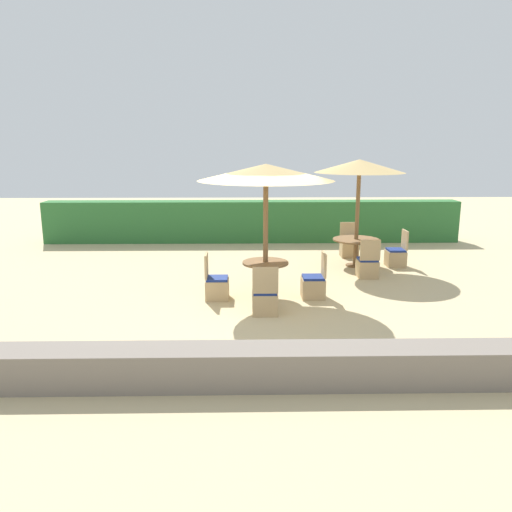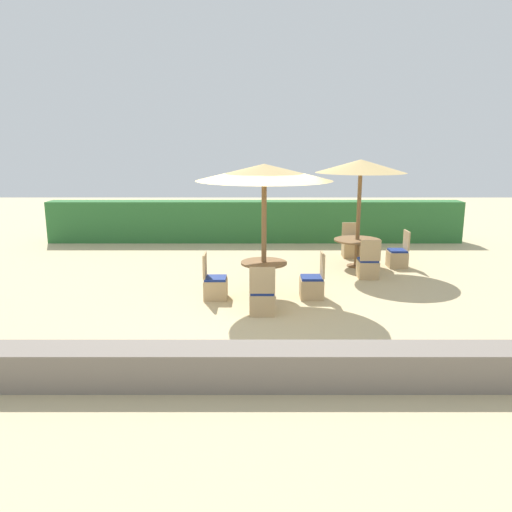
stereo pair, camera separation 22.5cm
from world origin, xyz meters
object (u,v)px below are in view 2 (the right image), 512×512
(patio_chair_back_right_north, at_px, (353,248))
(patio_chair_back_right_south, at_px, (370,267))
(parasol_center, at_px, (266,173))
(patio_chair_center_west, at_px, (217,286))
(round_table_center, at_px, (266,271))
(patio_chair_center_east, at_px, (314,285))
(patio_chair_center_south, at_px, (264,300))
(patio_chair_back_right_east, at_px, (400,257))
(round_table_back_right, at_px, (359,245))
(parasol_back_right, at_px, (363,167))

(patio_chair_back_right_north, relative_size, patio_chair_back_right_south, 1.00)
(parasol_center, distance_m, patio_chair_center_west, 2.45)
(round_table_center, relative_size, patio_chair_center_east, 0.99)
(patio_chair_center_south, bearing_deg, patio_chair_center_west, 135.41)
(patio_chair_center_west, height_order, patio_chair_back_right_east, same)
(patio_chair_center_west, bearing_deg, patio_chair_back_right_east, 120.96)
(patio_chair_center_south, distance_m, round_table_back_right, 4.39)
(parasol_back_right, relative_size, patio_chair_back_right_south, 2.89)
(parasol_center, relative_size, patio_chair_back_right_east, 2.88)
(patio_chair_back_right_north, bearing_deg, patio_chair_center_south, 62.08)
(patio_chair_center_west, distance_m, patio_chair_back_right_east, 5.16)
(parasol_back_right, relative_size, round_table_back_right, 2.29)
(parasol_center, xyz_separation_m, parasol_back_right, (2.40, 2.66, -0.00))
(patio_chair_center_east, height_order, patio_chair_center_south, same)
(parasol_center, height_order, patio_chair_back_right_south, parasol_center)
(patio_chair_center_west, height_order, parasol_back_right, parasol_back_right)
(parasol_center, distance_m, patio_chair_back_right_south, 3.66)
(parasol_back_right, bearing_deg, patio_chair_center_west, -141.41)
(patio_chair_center_south, height_order, parasol_back_right, parasol_back_right)
(round_table_center, height_order, parasol_back_right, parasol_back_right)
(patio_chair_center_west, height_order, patio_chair_back_right_north, same)
(parasol_center, relative_size, patio_chair_center_south, 2.88)
(patio_chair_center_east, distance_m, patio_chair_back_right_east, 3.58)
(patio_chair_center_south, height_order, patio_chair_back_right_east, same)
(round_table_center, distance_m, patio_chair_center_south, 1.02)
(round_table_center, height_order, patio_chair_center_west, patio_chair_center_west)
(patio_chair_center_south, distance_m, patio_chair_back_right_east, 4.99)
(round_table_back_right, bearing_deg, patio_chair_back_right_north, 86.99)
(patio_chair_center_east, xyz_separation_m, patio_chair_center_south, (-1.03, -0.97, 0.00))
(round_table_back_right, xyz_separation_m, patio_chair_back_right_south, (0.04, -1.11, -0.31))
(parasol_back_right, bearing_deg, round_table_back_right, 0.00)
(patio_chair_center_east, bearing_deg, patio_chair_back_right_north, -21.48)
(round_table_center, height_order, round_table_back_right, round_table_center)
(patio_chair_center_west, relative_size, round_table_back_right, 0.79)
(round_table_center, height_order, patio_chair_center_south, patio_chair_center_south)
(round_table_back_right, distance_m, patio_chair_back_right_north, 1.14)
(patio_chair_center_east, distance_m, round_table_back_right, 3.03)
(parasol_back_right, bearing_deg, patio_chair_center_east, -118.10)
(patio_chair_center_south, bearing_deg, patio_chair_center_east, 43.45)
(round_table_back_right, bearing_deg, parasol_back_right, 0.00)
(round_table_back_right, xyz_separation_m, patio_chair_back_right_north, (0.06, 1.09, -0.31))
(patio_chair_back_right_north, bearing_deg, patio_chair_center_west, 47.79)
(round_table_back_right, bearing_deg, patio_chair_center_south, -123.97)
(patio_chair_center_west, bearing_deg, patio_chair_back_right_south, 114.90)
(parasol_center, relative_size, round_table_back_right, 2.29)
(round_table_center, height_order, patio_chair_back_right_north, patio_chair_back_right_north)
(parasol_center, height_order, parasol_back_right, parasol_back_right)
(patio_chair_back_right_east, height_order, patio_chair_back_right_south, same)
(patio_chair_center_south, distance_m, patio_chair_back_right_south, 3.54)
(parasol_center, bearing_deg, patio_chair_center_west, -177.09)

